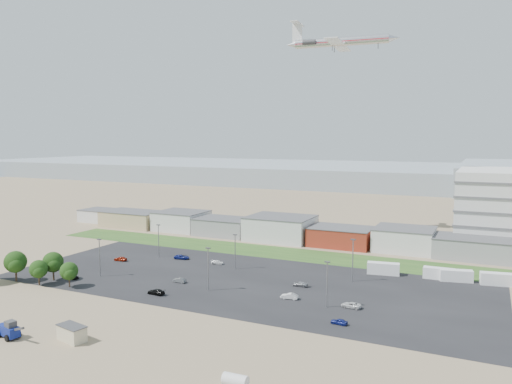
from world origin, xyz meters
The scene contains 33 objects.
ground centered at (0.00, 0.00, 0.00)m, with size 700.00×700.00×0.00m, color #836A53.
parking_lot centered at (5.00, 20.00, 0.01)m, with size 120.00×50.00×0.01m, color black.
grass_strip centered at (0.00, 52.00, 0.01)m, with size 160.00×16.00×0.02m, color #264C1C.
hills_backdrop centered at (40.00, 315.00, 4.50)m, with size 700.00×200.00×9.00m, color gray, non-canonical shape.
building_row centered at (-17.00, 71.00, 4.00)m, with size 170.00×20.00×8.00m, color silver, non-canonical shape.
portable_shed centered at (-5.30, -26.19, 1.40)m, with size 5.54×2.88×2.79m, color beige, non-canonical shape.
telehandler centered at (-16.60, -29.93, 1.62)m, with size 7.77×2.59×3.24m, color navy, non-canonical shape.
storage_tank_nw centered at (28.24, -28.69, 1.10)m, with size 3.66×1.83×2.19m, color silver, non-canonical shape.
box_trailer_a centered at (35.53, 40.69, 1.53)m, with size 8.15×2.55×3.06m, color silver, non-canonical shape.
box_trailer_b centered at (49.13, 42.14, 1.43)m, with size 7.63×2.38×2.86m, color silver, non-canonical shape.
box_trailer_c centered at (53.17, 41.90, 1.45)m, with size 7.71×2.41×2.89m, color silver, non-canonical shape.
box_trailer_d centered at (62.48, 42.61, 1.49)m, with size 7.96×2.49×2.98m, color silver, non-canonical shape.
tree_left centered at (-45.67, -4.65, 4.31)m, with size 5.74×5.74×8.62m, color black, non-canonical shape.
tree_mid centered at (-37.82, -4.62, 3.49)m, with size 4.65×4.65×6.98m, color black, non-canonical shape.
tree_right centered at (-37.89, -0.13, 4.08)m, with size 5.44×5.44×8.16m, color black, non-canonical shape.
tree_near centered at (-30.00, -2.66, 3.43)m, with size 4.57×4.57×6.86m, color black, non-canonical shape.
lightpole_front_l centered at (-29.97, 7.68, 4.88)m, with size 1.15×0.48×9.76m, color slate, non-canonical shape.
lightpole_front_m centered at (1.36, 9.18, 5.08)m, with size 1.20×0.50×10.16m, color slate, non-canonical shape.
lightpole_front_r centered at (29.81, 9.76, 4.90)m, with size 1.15×0.48×9.80m, color slate, non-canonical shape.
lightpole_back_l centered at (-29.35, 31.93, 4.86)m, with size 1.14×0.48×9.72m, color slate, non-canonical shape.
lightpole_back_m centered at (-1.98, 29.04, 4.76)m, with size 1.12×0.47×9.51m, color slate, non-canonical shape.
lightpole_back_r centered at (29.88, 30.84, 5.32)m, with size 1.25×0.52×10.64m, color slate, non-canonical shape.
airliner centered at (8.97, 90.87, 70.00)m, with size 41.05×27.99×12.13m, color silver, non-canonical shape.
parked_car_0 centered at (34.54, 11.53, 0.58)m, with size 1.94×4.21×1.17m, color silver.
parked_car_1 centered at (20.77, 11.42, 0.64)m, with size 1.36×3.90×1.28m, color silver.
parked_car_2 centered at (34.87, 1.32, 0.55)m, with size 1.30×3.23×1.10m, color navy.
parked_car_3 centered at (-7.83, 1.45, 0.63)m, with size 1.77×4.35×1.26m, color black.
parked_car_4 centered at (-8.37, 11.66, 0.57)m, with size 1.21×3.47×1.14m, color #595B5E.
parked_car_5 centered at (-36.09, 22.64, 0.66)m, with size 1.55×3.85×1.31m, color maroon.
parked_car_6 centered at (-8.87, 31.40, 0.55)m, with size 1.54×3.78×1.10m, color silver.
parked_car_9 centered at (-21.32, 32.11, 0.63)m, with size 2.08×4.51×1.25m, color navy.
parked_car_10 centered at (-35.05, 2.90, 0.64)m, with size 1.78×4.38×1.27m, color black.
parked_car_12 centered at (19.67, 21.32, 0.56)m, with size 1.56×3.83×1.11m, color #A5A5AA.
Camera 1 is at (59.68, -88.42, 35.20)m, focal length 35.00 mm.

